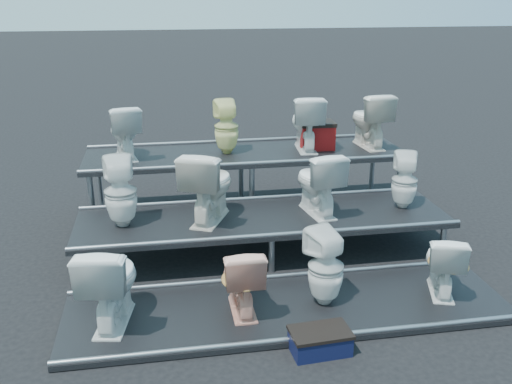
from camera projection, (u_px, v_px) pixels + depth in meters
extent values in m
plane|color=black|center=(263.00, 252.00, 6.65)|extent=(80.00, 80.00, 0.00)
cube|color=black|center=(288.00, 308.00, 5.44)|extent=(4.20, 1.20, 0.06)
cube|color=black|center=(263.00, 234.00, 6.58)|extent=(4.20, 1.20, 0.46)
cube|color=black|center=(246.00, 183.00, 7.72)|extent=(4.20, 1.20, 0.86)
imported|color=white|center=(110.00, 282.00, 5.03)|extent=(0.57, 0.85, 0.80)
imported|color=#EEA68E|center=(241.00, 278.00, 5.24)|extent=(0.37, 0.66, 0.67)
imported|color=white|center=(326.00, 267.00, 5.36)|extent=(0.44, 0.44, 0.75)
imported|color=white|center=(443.00, 263.00, 5.57)|extent=(0.53, 0.71, 0.64)
imported|color=white|center=(121.00, 192.00, 6.12)|extent=(0.39, 0.40, 0.77)
imported|color=silver|center=(209.00, 185.00, 6.26)|extent=(0.75, 0.92, 0.82)
imported|color=white|center=(318.00, 182.00, 6.47)|extent=(0.52, 0.79, 0.74)
imported|color=white|center=(405.00, 180.00, 6.66)|extent=(0.38, 0.39, 0.67)
imported|color=white|center=(124.00, 132.00, 7.21)|extent=(0.50, 0.73, 0.69)
imported|color=#EFEC9C|center=(226.00, 127.00, 7.41)|extent=(0.34, 0.34, 0.70)
imported|color=white|center=(306.00, 122.00, 7.58)|extent=(0.47, 0.76, 0.74)
imported|color=silver|center=(370.00, 120.00, 7.72)|extent=(0.48, 0.76, 0.75)
cube|color=#9D1111|center=(316.00, 137.00, 7.71)|extent=(0.46, 0.37, 0.32)
cube|color=black|center=(320.00, 343.00, 4.81)|extent=(0.51, 0.33, 0.18)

